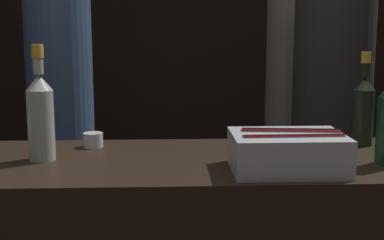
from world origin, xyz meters
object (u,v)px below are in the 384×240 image
Objects in this scene: champagne_bottle at (363,108)px; person_grey_polo at (331,119)px; person_blond_tee at (297,100)px; ice_bin_with_bottles at (288,150)px; person_in_hoodie at (61,102)px; rose_wine_bottle at (40,113)px; candle_votive at (93,140)px.

champagne_bottle is 0.66m from person_grey_polo.
champagne_bottle is at bearing 150.44° from person_blond_tee.
ice_bin_with_bottles is 0.18× the size of person_blond_tee.
person_grey_polo is (0.07, -0.40, -0.04)m from person_blond_tee.
person_in_hoodie is (-1.25, 0.97, -0.11)m from champagne_bottle.
champagne_bottle is (0.34, 0.33, 0.07)m from ice_bin_with_bottles.
champagne_bottle is at bearing 44.22° from ice_bin_with_bottles.
person_grey_polo is at bearing 34.60° from rose_wine_bottle.
person_in_hoodie reaches higher than person_blond_tee.
person_blond_tee is at bearing -170.61° from person_grey_polo.
ice_bin_with_bottles is at bearing -29.02° from candle_votive.
person_in_hoodie is at bearing 142.22° from champagne_bottle.
rose_wine_bottle is at bearing -170.98° from champagne_bottle.
ice_bin_with_bottles reaches higher than candle_votive.
rose_wine_bottle is at bearing -55.79° from person_grey_polo.
ice_bin_with_bottles is 1.06m from person_grey_polo.
ice_bin_with_bottles is at bearing -24.05° from person_grey_polo.
person_blond_tee is at bearing 158.44° from person_in_hoodie.
ice_bin_with_bottles is 0.48m from champagne_bottle.
candle_votive is 0.19× the size of rose_wine_bottle.
person_grey_polo reaches higher than ice_bin_with_bottles.
person_in_hoodie is (-0.30, 0.96, 0.00)m from candle_votive.
candle_votive is at bearing 150.98° from ice_bin_with_bottles.
candle_votive is 0.96m from champagne_bottle.
candle_votive is 0.04× the size of person_in_hoodie.
ice_bin_with_bottles is at bearing 100.67° from person_in_hoodie.
person_in_hoodie is 1.00× the size of person_blond_tee.
person_blond_tee is 1.03× the size of person_grey_polo.
candle_votive is 0.04× the size of person_grey_polo.
person_in_hoodie is at bearing -104.50° from person_grey_polo.
candle_votive is 0.04× the size of person_blond_tee.
person_blond_tee is (0.02, 1.03, -0.11)m from champagne_bottle.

